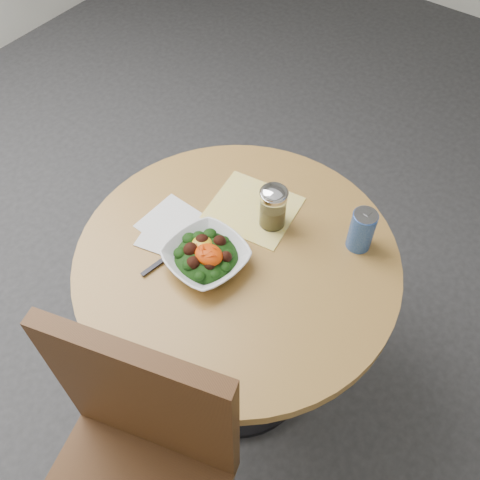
{
  "coord_description": "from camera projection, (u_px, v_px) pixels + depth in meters",
  "views": [
    {
      "loc": [
        0.51,
        -0.69,
        1.94
      ],
      "look_at": [
        -0.0,
        0.01,
        0.81
      ],
      "focal_mm": 40.0,
      "sensor_mm": 36.0,
      "label": 1
    }
  ],
  "objects": [
    {
      "name": "beverage_can",
      "position": [
        362.0,
        230.0,
        1.44
      ],
      "size": [
        0.07,
        0.07,
        0.13
      ],
      "color": "#0D3693",
      "rests_on": "table"
    },
    {
      "name": "chair",
      "position": [
        136.0,
        470.0,
        1.31
      ],
      "size": [
        0.55,
        0.55,
        1.01
      ],
      "color": "#4F3016",
      "rests_on": "ground"
    },
    {
      "name": "table",
      "position": [
        237.0,
        295.0,
        1.62
      ],
      "size": [
        0.9,
        0.9,
        0.75
      ],
      "color": "black",
      "rests_on": "ground"
    },
    {
      "name": "ground",
      "position": [
        238.0,
        370.0,
        2.06
      ],
      "size": [
        6.0,
        6.0,
        0.0
      ],
      "primitive_type": "plane",
      "color": "#2A2A2C",
      "rests_on": "ground"
    },
    {
      "name": "salad_bowl",
      "position": [
        206.0,
        257.0,
        1.43
      ],
      "size": [
        0.25,
        0.25,
        0.08
      ],
      "color": "silver",
      "rests_on": "table"
    },
    {
      "name": "fork",
      "position": [
        172.0,
        254.0,
        1.47
      ],
      "size": [
        0.05,
        0.19,
        0.0
      ],
      "color": "black",
      "rests_on": "table"
    },
    {
      "name": "paper_napkins",
      "position": [
        172.0,
        228.0,
        1.53
      ],
      "size": [
        0.21,
        0.21,
        0.0
      ],
      "color": "silver",
      "rests_on": "table"
    },
    {
      "name": "spice_shaker",
      "position": [
        273.0,
        207.0,
        1.49
      ],
      "size": [
        0.08,
        0.08,
        0.14
      ],
      "color": "silver",
      "rests_on": "table"
    },
    {
      "name": "cloth_napkin",
      "position": [
        253.0,
        209.0,
        1.57
      ],
      "size": [
        0.27,
        0.26,
        0.0
      ],
      "primitive_type": "cube",
      "rotation": [
        0.0,
        0.0,
        0.14
      ],
      "color": "yellow",
      "rests_on": "table"
    }
  ]
}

